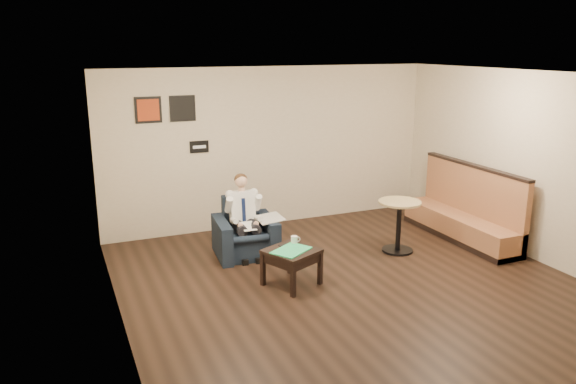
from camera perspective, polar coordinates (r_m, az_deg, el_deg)
name	(u,v)px	position (r m, az deg, el deg)	size (l,w,h in m)	color
ground	(353,285)	(7.75, 6.63, -9.41)	(6.00, 6.00, 0.00)	black
wall_back	(271,147)	(9.94, -1.71, 4.58)	(6.00, 0.02, 2.80)	beige
wall_front	(541,268)	(5.05, 24.27, -7.05)	(6.00, 0.02, 2.80)	beige
wall_left	(115,212)	(6.38, -17.12, -1.92)	(0.02, 6.00, 2.80)	beige
wall_right	(532,166)	(9.14, 23.51, 2.44)	(0.02, 6.00, 2.80)	beige
ceiling	(360,75)	(7.08, 7.31, 11.74)	(6.00, 6.00, 0.02)	white
seating_sign	(199,147)	(9.52, -9.01, 4.56)	(0.32, 0.02, 0.20)	black
art_print_left	(148,110)	(9.26, -14.01, 8.09)	(0.42, 0.03, 0.42)	#B23915
art_print_right	(183,108)	(9.37, -10.66, 8.34)	(0.42, 0.03, 0.42)	black
armchair	(245,228)	(8.63, -4.37, -3.69)	(0.89, 0.89, 0.87)	black
seated_man	(247,220)	(8.47, -4.21, -2.90)	(0.57, 0.85, 1.19)	silver
lap_papers	(248,226)	(8.40, -4.05, -3.48)	(0.20, 0.28, 0.01)	white
newspaper	(270,218)	(8.58, -1.88, -2.67)	(0.38, 0.47, 0.01)	silver
side_table	(292,267)	(7.63, 0.37, -7.65)	(0.62, 0.62, 0.50)	black
green_folder	(291,250)	(7.49, 0.33, -5.94)	(0.50, 0.36, 0.01)	#2BD97C
coffee_mug	(294,240)	(7.74, 0.63, -4.88)	(0.09, 0.09, 0.11)	white
smartphone	(285,245)	(7.68, -0.34, -5.42)	(0.16, 0.08, 0.01)	black
banquette	(462,203)	(9.72, 17.25, -1.10)	(0.57, 2.39, 1.22)	#985E3B
cafe_table	(399,226)	(8.93, 11.17, -3.45)	(0.66, 0.66, 0.82)	tan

